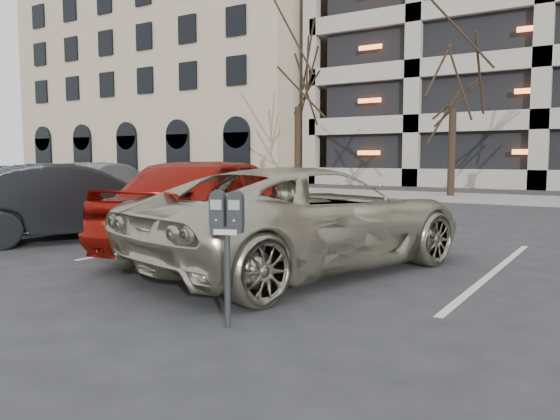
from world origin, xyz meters
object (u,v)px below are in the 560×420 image
at_px(tree_a, 298,54).
at_px(car_red, 218,203).
at_px(car_silver, 106,192).
at_px(suv_silver, 307,219).
at_px(car_dark, 72,201).
at_px(tree_b, 455,53).
at_px(parking_meter, 227,225).

xyz_separation_m(tree_a, car_red, (7.14, -14.48, -5.45)).
bearing_deg(tree_a, car_silver, -80.82).
xyz_separation_m(suv_silver, car_silver, (-7.08, 2.34, 0.02)).
relative_size(tree_a, suv_silver, 1.54).
bearing_deg(tree_a, suv_silver, -58.58).
height_order(suv_silver, car_dark, car_dark).
relative_size(suv_silver, car_red, 1.17).
distance_m(suv_silver, car_silver, 7.46).
height_order(tree_b, suv_silver, tree_b).
bearing_deg(car_dark, car_red, -151.28).
bearing_deg(car_dark, tree_a, -53.42).
bearing_deg(tree_a, car_red, -63.76).
height_order(tree_b, car_dark, tree_b).
height_order(car_red, car_dark, car_red).
bearing_deg(parking_meter, car_red, 109.14).
height_order(car_red, car_silver, car_red).
distance_m(tree_a, car_silver, 13.91).
xyz_separation_m(parking_meter, suv_silver, (-0.72, 2.72, -0.23)).
relative_size(car_red, car_silver, 0.95).
xyz_separation_m(tree_a, tree_b, (7.00, 0.00, -0.70)).
height_order(tree_a, tree_b, tree_a).
relative_size(tree_a, car_dark, 1.95).
bearing_deg(parking_meter, tree_b, 77.83).
bearing_deg(tree_b, suv_silver, -81.92).
bearing_deg(suv_silver, tree_a, -44.31).
bearing_deg(car_red, suv_silver, 157.19).
height_order(tree_a, suv_silver, tree_a).
bearing_deg(suv_silver, parking_meter, 119.05).
bearing_deg(car_silver, suv_silver, 145.76).
relative_size(tree_b, car_silver, 1.52).
bearing_deg(suv_silver, car_red, 1.49).
bearing_deg(tree_b, car_silver, -111.51).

